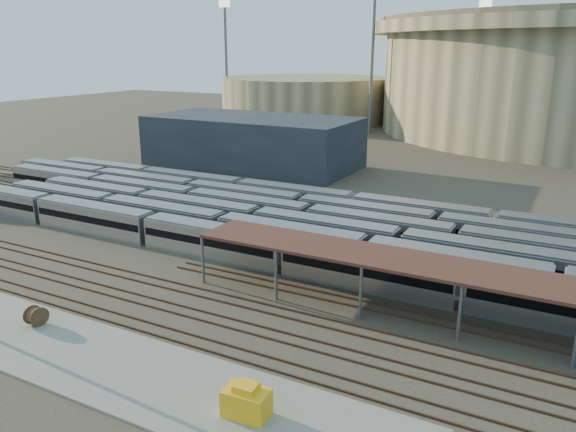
% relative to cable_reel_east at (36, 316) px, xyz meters
% --- Properties ---
extents(ground, '(420.00, 420.00, 0.00)m').
position_rel_cable_reel_east_xyz_m(ground, '(15.03, 13.33, -1.06)').
color(ground, '#383026').
rests_on(ground, ground).
extents(apron, '(50.00, 9.00, 0.20)m').
position_rel_cable_reel_east_xyz_m(apron, '(10.03, -1.67, -0.96)').
color(apron, gray).
rests_on(apron, ground).
extents(subway_trains, '(128.86, 23.90, 3.60)m').
position_rel_cable_reel_east_xyz_m(subway_trains, '(14.12, 31.83, 0.74)').
color(subway_trains, silver).
rests_on(subway_trains, ground).
extents(inspection_shed, '(60.30, 6.00, 5.30)m').
position_rel_cable_reel_east_xyz_m(inspection_shed, '(37.03, 17.33, 3.93)').
color(inspection_shed, slate).
rests_on(inspection_shed, ground).
extents(empty_tracks, '(170.00, 9.62, 0.18)m').
position_rel_cable_reel_east_xyz_m(empty_tracks, '(15.03, 8.33, -0.97)').
color(empty_tracks, '#4C3323').
rests_on(empty_tracks, ground).
extents(secondary_arena, '(56.00, 56.00, 14.00)m').
position_rel_cable_reel_east_xyz_m(secondary_arena, '(-44.97, 143.33, 5.94)').
color(secondary_arena, tan).
rests_on(secondary_arena, ground).
extents(service_building, '(42.00, 20.00, 10.00)m').
position_rel_cable_reel_east_xyz_m(service_building, '(-19.97, 68.33, 3.94)').
color(service_building, '#1E232D').
rests_on(service_building, ground).
extents(floodlight_0, '(4.00, 1.00, 38.40)m').
position_rel_cable_reel_east_xyz_m(floodlight_0, '(-14.97, 123.33, 19.59)').
color(floodlight_0, slate).
rests_on(floodlight_0, ground).
extents(floodlight_1, '(4.00, 1.00, 38.40)m').
position_rel_cable_reel_east_xyz_m(floodlight_1, '(-69.97, 133.33, 19.59)').
color(floodlight_1, slate).
rests_on(floodlight_1, ground).
extents(floodlight_3, '(4.00, 1.00, 38.40)m').
position_rel_cable_reel_east_xyz_m(floodlight_3, '(5.03, 173.33, 19.59)').
color(floodlight_3, slate).
rests_on(floodlight_3, ground).
extents(cable_reel_east, '(1.26, 1.86, 1.71)m').
position_rel_cable_reel_east_xyz_m(cable_reel_east, '(0.00, 0.00, 0.00)').
color(cable_reel_east, brown).
rests_on(cable_reel_east, apron).
extents(yellow_equipment, '(3.11, 2.09, 1.86)m').
position_rel_cable_reel_east_xyz_m(yellow_equipment, '(22.73, -2.04, 0.07)').
color(yellow_equipment, '#EDAB16').
rests_on(yellow_equipment, apron).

